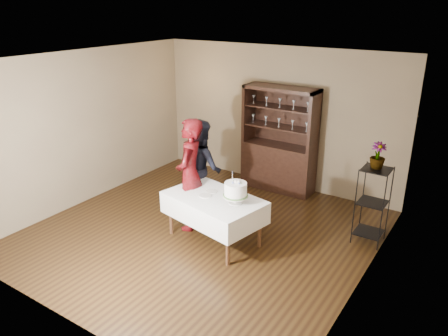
# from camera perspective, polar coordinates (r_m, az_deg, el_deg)

# --- Properties ---
(floor) EXTENTS (5.00, 5.00, 0.00)m
(floor) POSITION_cam_1_polar(r_m,az_deg,el_deg) (7.05, -2.89, -8.40)
(floor) COLOR black
(floor) RESTS_ON ground
(ceiling) EXTENTS (5.00, 5.00, 0.00)m
(ceiling) POSITION_cam_1_polar(r_m,az_deg,el_deg) (6.18, -3.35, 13.93)
(ceiling) COLOR silver
(ceiling) RESTS_ON back_wall
(back_wall) EXTENTS (5.00, 0.02, 2.70)m
(back_wall) POSITION_cam_1_polar(r_m,az_deg,el_deg) (8.54, 6.92, 6.59)
(back_wall) COLOR brown
(back_wall) RESTS_ON floor
(wall_left) EXTENTS (0.02, 5.00, 2.70)m
(wall_left) POSITION_cam_1_polar(r_m,az_deg,el_deg) (8.17, -17.45, 5.09)
(wall_left) COLOR brown
(wall_left) RESTS_ON floor
(wall_right) EXTENTS (0.02, 5.00, 2.70)m
(wall_right) POSITION_cam_1_polar(r_m,az_deg,el_deg) (5.49, 18.49, -2.77)
(wall_right) COLOR brown
(wall_right) RESTS_ON floor
(china_hutch) EXTENTS (1.40, 0.48, 2.00)m
(china_hutch) POSITION_cam_1_polar(r_m,az_deg,el_deg) (8.45, 7.17, 1.54)
(china_hutch) COLOR black
(china_hutch) RESTS_ON floor
(plant_etagere) EXTENTS (0.42, 0.42, 1.20)m
(plant_etagere) POSITION_cam_1_polar(r_m,az_deg,el_deg) (6.88, 18.82, -4.27)
(plant_etagere) COLOR black
(plant_etagere) RESTS_ON floor
(cake_table) EXTENTS (1.61, 1.17, 0.73)m
(cake_table) POSITION_cam_1_polar(r_m,az_deg,el_deg) (6.58, -1.32, -5.18)
(cake_table) COLOR silver
(cake_table) RESTS_ON floor
(woman) EXTENTS (0.64, 0.77, 1.81)m
(woman) POSITION_cam_1_polar(r_m,az_deg,el_deg) (6.87, -4.46, -0.88)
(woman) COLOR #320504
(woman) RESTS_ON floor
(man) EXTENTS (1.01, 0.94, 1.66)m
(man) POSITION_cam_1_polar(r_m,az_deg,el_deg) (7.37, -3.04, 0.10)
(man) COLOR black
(man) RESTS_ON floor
(cake) EXTENTS (0.40, 0.40, 0.50)m
(cake) POSITION_cam_1_polar(r_m,az_deg,el_deg) (6.23, 1.52, -2.96)
(cake) COLOR beige
(cake) RESTS_ON cake_table
(plate_near) EXTENTS (0.22, 0.22, 0.01)m
(plate_near) POSITION_cam_1_polar(r_m,az_deg,el_deg) (6.54, -2.47, -3.63)
(plate_near) COLOR beige
(plate_near) RESTS_ON cake_table
(plate_far) EXTENTS (0.18, 0.18, 0.01)m
(plate_far) POSITION_cam_1_polar(r_m,az_deg,el_deg) (6.67, -1.63, -3.07)
(plate_far) COLOR beige
(plate_far) RESTS_ON cake_table
(potted_plant) EXTENTS (0.29, 0.29, 0.39)m
(potted_plant) POSITION_cam_1_polar(r_m,az_deg,el_deg) (6.64, 19.45, 1.54)
(potted_plant) COLOR #477336
(potted_plant) RESTS_ON plant_etagere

